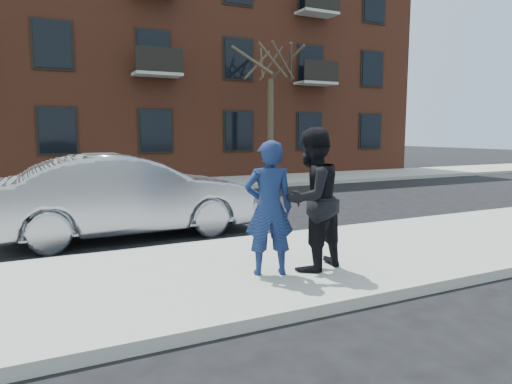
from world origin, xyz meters
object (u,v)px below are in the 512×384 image
street_tree (271,50)px  man_hoodie (269,208)px  man_peacoat (312,199)px  silver_sedan (128,196)px

street_tree → man_hoodie: size_ratio=3.63×
man_peacoat → silver_sedan: bearing=-83.9°
man_peacoat → man_hoodie: bearing=-23.8°
street_tree → silver_sedan: size_ratio=1.32×
silver_sedan → street_tree: bearing=-45.0°
silver_sedan → man_peacoat: bearing=-156.3°
silver_sedan → man_peacoat: (1.86, -3.95, 0.32)m
man_hoodie → man_peacoat: (0.66, -0.05, 0.09)m
man_hoodie → street_tree: bearing=-99.6°
street_tree → man_hoodie: street_tree is taller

